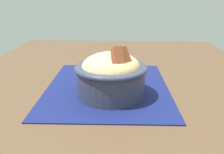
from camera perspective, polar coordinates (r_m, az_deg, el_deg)
table at (r=0.73m, az=0.10°, el=-5.94°), size 1.31×0.98×0.74m
placemat at (r=0.69m, az=-1.06°, el=-2.38°), size 0.42×0.35×0.00m
bowl at (r=0.61m, az=0.01°, el=0.66°), size 0.19×0.19×0.14m
fork at (r=0.74m, az=0.70°, el=-0.47°), size 0.05×0.13×0.00m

